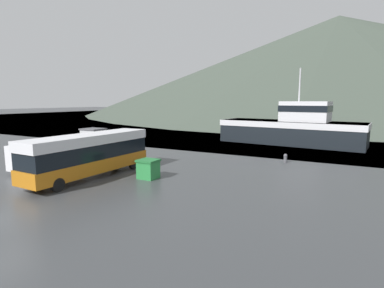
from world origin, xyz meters
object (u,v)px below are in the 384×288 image
Objects in this scene: dock_kiosk at (94,138)px; fishing_boat at (293,128)px; delivery_van at (46,155)px; storage_bin at (148,169)px; tour_bus at (90,153)px.

fishing_boat is at bearing 36.47° from dock_kiosk.
dock_kiosk reaches higher than delivery_van.
dock_kiosk is at bearing 132.34° from fishing_boat.
dock_kiosk is at bearing 110.59° from delivery_van.
storage_bin is at bearing 4.31° from delivery_van.
tour_bus is 27.56m from fishing_boat.
fishing_boat is 13.02× the size of storage_bin.
delivery_van is 11.33m from dock_kiosk.
fishing_boat reaches higher than delivery_van.
delivery_van is at bearing 154.26° from fishing_boat.
tour_bus is 7.28× the size of storage_bin.
storage_bin is (9.40, 1.67, -0.51)m from delivery_van.
delivery_van is at bearing -169.91° from storage_bin.
fishing_boat reaches higher than tour_bus.
storage_bin is (4.14, 1.72, -1.11)m from tour_bus.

